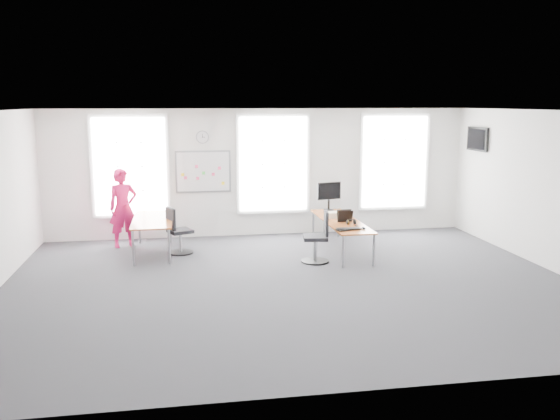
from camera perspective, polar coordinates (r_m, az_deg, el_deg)
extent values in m
plane|color=#26262A|center=(10.50, 1.12, -7.09)|extent=(10.00, 10.00, 0.00)
plane|color=white|center=(10.02, 1.18, 9.52)|extent=(10.00, 10.00, 0.00)
plane|color=white|center=(14.06, -1.89, 3.63)|extent=(10.00, 0.00, 10.00)
plane|color=white|center=(6.35, 7.89, -4.77)|extent=(10.00, 0.00, 10.00)
plane|color=white|center=(12.11, 25.09, 1.56)|extent=(0.00, 10.00, 10.00)
cube|color=silver|center=(13.93, -14.23, 4.08)|extent=(1.60, 0.06, 2.20)
cube|color=silver|center=(14.05, -0.66, 4.45)|extent=(1.60, 0.06, 2.20)
cube|color=silver|center=(14.81, 10.92, 4.57)|extent=(1.60, 0.06, 2.20)
cube|color=#AE4E26|center=(12.68, 5.87, -1.05)|extent=(0.73, 2.73, 0.03)
cylinder|color=gray|center=(11.45, 6.11, -4.00)|extent=(0.05, 0.05, 0.64)
cylinder|color=gray|center=(11.62, 9.00, -3.85)|extent=(0.05, 0.05, 0.64)
cylinder|color=gray|center=(13.91, 3.22, -1.39)|extent=(0.05, 0.05, 0.64)
cylinder|color=gray|center=(14.06, 5.64, -1.30)|extent=(0.05, 0.05, 0.64)
cube|color=#AE4E26|center=(12.68, -12.16, -0.90)|extent=(0.81, 2.02, 0.03)
cylinder|color=gray|center=(11.85, -13.95, -3.58)|extent=(0.05, 0.05, 0.71)
cylinder|color=gray|center=(11.82, -10.62, -3.49)|extent=(0.05, 0.05, 0.71)
cylinder|color=gray|center=(13.70, -13.37, -1.69)|extent=(0.05, 0.05, 0.71)
cylinder|color=gray|center=(13.67, -10.49, -1.61)|extent=(0.05, 0.05, 0.71)
cylinder|color=black|center=(11.88, 3.38, -4.93)|extent=(0.55, 0.55, 0.03)
cylinder|color=gray|center=(11.82, 3.40, -3.81)|extent=(0.06, 0.06, 0.45)
cube|color=black|center=(11.76, 3.41, -2.66)|extent=(0.53, 0.53, 0.07)
cube|color=black|center=(11.72, 4.46, -1.23)|extent=(0.12, 0.45, 0.48)
cylinder|color=black|center=(12.71, -9.52, -4.05)|extent=(0.53, 0.53, 0.03)
cylinder|color=gray|center=(12.66, -9.55, -3.04)|extent=(0.06, 0.06, 0.43)
cube|color=black|center=(12.61, -9.58, -2.01)|extent=(0.59, 0.59, 0.07)
cube|color=black|center=(12.47, -10.48, -0.83)|extent=(0.21, 0.41, 0.46)
imported|color=#BF124D|center=(13.39, -14.86, 0.19)|extent=(0.74, 0.61, 1.73)
cube|color=silver|center=(13.91, -7.40, 3.68)|extent=(1.20, 0.03, 0.90)
cylinder|color=gray|center=(13.84, -7.48, 6.97)|extent=(0.30, 0.04, 0.30)
cube|color=black|center=(14.56, 18.48, 6.50)|extent=(0.06, 0.90, 0.55)
cube|color=black|center=(11.75, 6.61, -1.85)|extent=(0.53, 0.32, 0.02)
ellipsoid|color=black|center=(11.85, 8.06, -1.73)|extent=(0.11, 0.14, 0.05)
cylinder|color=black|center=(12.12, 7.39, -1.52)|extent=(0.08, 0.08, 0.01)
cylinder|color=black|center=(12.24, 6.54, -1.18)|extent=(0.04, 0.10, 0.10)
cylinder|color=black|center=(12.28, 7.20, -1.16)|extent=(0.04, 0.10, 0.10)
cylinder|color=gold|center=(12.24, 6.54, -1.18)|extent=(0.01, 0.10, 0.10)
cube|color=black|center=(12.25, 6.87, -0.93)|extent=(0.17, 0.02, 0.02)
cube|color=black|center=(12.52, 6.21, -0.53)|extent=(0.32, 0.08, 0.26)
cube|color=#E16205|center=(12.45, 6.30, -0.64)|extent=(0.30, 0.10, 0.23)
cube|color=black|center=(12.44, 6.32, -0.61)|extent=(0.32, 0.10, 0.25)
cube|color=beige|center=(12.96, 5.28, -0.45)|extent=(0.38, 0.30, 0.12)
cylinder|color=black|center=(13.79, 4.70, 0.00)|extent=(0.24, 0.24, 0.02)
cylinder|color=black|center=(13.76, 4.71, 0.49)|extent=(0.05, 0.05, 0.24)
cube|color=black|center=(13.70, 4.74, 1.84)|extent=(0.59, 0.19, 0.40)
cube|color=black|center=(13.67, 4.77, 1.83)|extent=(0.53, 0.15, 0.35)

